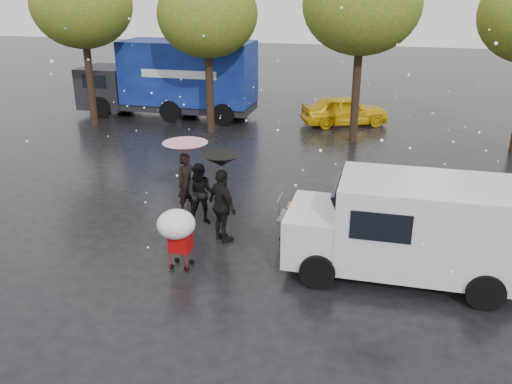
% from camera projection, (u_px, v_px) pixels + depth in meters
% --- Properties ---
extents(ground, '(90.00, 90.00, 0.00)m').
position_uv_depth(ground, '(217.00, 244.00, 13.33)').
color(ground, black).
rests_on(ground, ground).
extents(person_pink, '(0.70, 0.75, 1.72)m').
position_uv_depth(person_pink, '(187.00, 184.00, 14.83)').
color(person_pink, black).
rests_on(person_pink, ground).
extents(person_middle, '(0.88, 0.73, 1.65)m').
position_uv_depth(person_middle, '(201.00, 194.00, 14.22)').
color(person_middle, black).
rests_on(person_middle, ground).
extents(person_black, '(1.12, 1.06, 1.87)m').
position_uv_depth(person_black, '(222.00, 206.00, 13.17)').
color(person_black, black).
rests_on(person_black, ground).
extents(umbrella_pink, '(1.22, 1.22, 2.03)m').
position_uv_depth(umbrella_pink, '(185.00, 148.00, 14.46)').
color(umbrella_pink, '#4C4C4C').
rests_on(umbrella_pink, ground).
extents(umbrella_black, '(0.97, 0.97, 2.26)m').
position_uv_depth(umbrella_black, '(221.00, 160.00, 12.74)').
color(umbrella_black, '#4C4C4C').
rests_on(umbrella_black, ground).
extents(vendor_cart, '(1.52, 0.80, 1.27)m').
position_uv_depth(vendor_cart, '(313.00, 213.00, 13.29)').
color(vendor_cart, slate).
rests_on(vendor_cart, ground).
extents(shopping_cart, '(0.84, 0.84, 1.46)m').
position_uv_depth(shopping_cart, '(177.00, 227.00, 11.74)').
color(shopping_cart, '#BD0A0B').
rests_on(shopping_cart, ground).
extents(white_van, '(4.91, 2.18, 2.20)m').
position_uv_depth(white_van, '(410.00, 227.00, 11.51)').
color(white_van, white).
rests_on(white_van, ground).
extents(blue_truck, '(8.30, 2.60, 3.50)m').
position_uv_depth(blue_truck, '(172.00, 79.00, 25.25)').
color(blue_truck, '#0B0F5A').
rests_on(blue_truck, ground).
extents(box_ground_near, '(0.59, 0.50, 0.50)m').
position_uv_depth(box_ground_near, '(333.00, 243.00, 12.81)').
color(box_ground_near, '#9C8144').
rests_on(box_ground_near, ground).
extents(box_ground_far, '(0.50, 0.45, 0.32)m').
position_uv_depth(box_ground_far, '(338.00, 230.00, 13.71)').
color(box_ground_far, '#9C8144').
rests_on(box_ground_far, ground).
extents(yellow_taxi, '(4.14, 2.96, 1.31)m').
position_uv_depth(yellow_taxi, '(345.00, 110.00, 24.09)').
color(yellow_taxi, '#E7B30C').
rests_on(yellow_taxi, ground).
extents(tree_row, '(21.60, 4.40, 7.12)m').
position_uv_depth(tree_row, '(283.00, 9.00, 20.64)').
color(tree_row, black).
rests_on(tree_row, ground).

